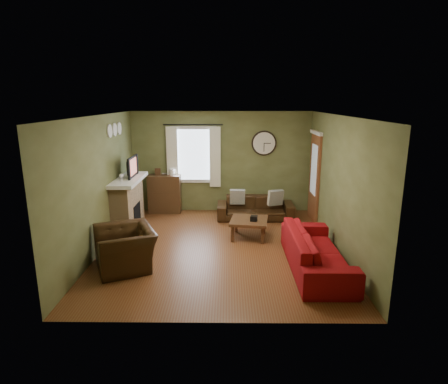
{
  "coord_description": "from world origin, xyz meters",
  "views": [
    {
      "loc": [
        0.18,
        -7.01,
        2.9
      ],
      "look_at": [
        0.1,
        0.4,
        1.05
      ],
      "focal_mm": 30.0,
      "sensor_mm": 36.0,
      "label": 1
    }
  ],
  "objects_px": {
    "sofa_brown": "(255,208)",
    "sofa_red": "(316,251)",
    "armchair": "(125,248)",
    "coffee_table": "(249,229)",
    "bookshelf": "(165,194)"
  },
  "relations": [
    {
      "from": "coffee_table",
      "to": "sofa_red",
      "type": "bearing_deg",
      "value": -53.99
    },
    {
      "from": "sofa_brown",
      "to": "sofa_red",
      "type": "bearing_deg",
      "value": -73.18
    },
    {
      "from": "sofa_red",
      "to": "armchair",
      "type": "bearing_deg",
      "value": 89.36
    },
    {
      "from": "sofa_brown",
      "to": "coffee_table",
      "type": "relative_size",
      "value": 2.44
    },
    {
      "from": "bookshelf",
      "to": "sofa_red",
      "type": "bearing_deg",
      "value": -46.34
    },
    {
      "from": "sofa_brown",
      "to": "coffee_table",
      "type": "height_order",
      "value": "sofa_brown"
    },
    {
      "from": "bookshelf",
      "to": "armchair",
      "type": "bearing_deg",
      "value": -92.7
    },
    {
      "from": "sofa_brown",
      "to": "sofa_red",
      "type": "relative_size",
      "value": 0.82
    },
    {
      "from": "sofa_brown",
      "to": "coffee_table",
      "type": "distance_m",
      "value": 1.36
    },
    {
      "from": "armchair",
      "to": "coffee_table",
      "type": "bearing_deg",
      "value": 98.45
    },
    {
      "from": "sofa_red",
      "to": "armchair",
      "type": "height_order",
      "value": "armchair"
    },
    {
      "from": "sofa_red",
      "to": "coffee_table",
      "type": "distance_m",
      "value": 1.85
    },
    {
      "from": "coffee_table",
      "to": "sofa_brown",
      "type": "bearing_deg",
      "value": 80.28
    },
    {
      "from": "bookshelf",
      "to": "armchair",
      "type": "relative_size",
      "value": 0.91
    },
    {
      "from": "armchair",
      "to": "sofa_red",
      "type": "bearing_deg",
      "value": 64.87
    }
  ]
}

